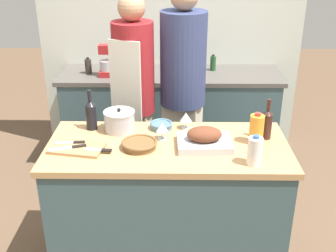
{
  "coord_description": "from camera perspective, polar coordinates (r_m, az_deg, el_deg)",
  "views": [
    {
      "loc": [
        0.03,
        -2.35,
        2.11
      ],
      "look_at": [
        0.0,
        0.1,
        0.99
      ],
      "focal_mm": 45.0,
      "sensor_mm": 36.0,
      "label": 1
    }
  ],
  "objects": [
    {
      "name": "person_cook_aproned",
      "position": [
        3.29,
        -4.59,
        4.26
      ],
      "size": [
        0.32,
        0.35,
        1.73
      ],
      "rotation": [
        0.0,
        0.0,
        -0.34
      ],
      "color": "beige",
      "rests_on": "ground_plane"
    },
    {
      "name": "stand_mixer",
      "position": [
        3.91,
        -7.97,
        8.43
      ],
      "size": [
        0.18,
        0.14,
        0.29
      ],
      "color": "#B22323",
      "rests_on": "back_counter"
    },
    {
      "name": "wine_glass_right",
      "position": [
        2.83,
        2.43,
        1.18
      ],
      "size": [
        0.08,
        0.08,
        0.11
      ],
      "color": "silver",
      "rests_on": "kitchen_island"
    },
    {
      "name": "roasting_pan",
      "position": [
        2.61,
        4.93,
        -1.78
      ],
      "size": [
        0.34,
        0.27,
        0.13
      ],
      "color": "#BCBCC1",
      "rests_on": "kitchen_island"
    },
    {
      "name": "back_wall",
      "position": [
        4.24,
        0.34,
        13.27
      ],
      "size": [
        2.57,
        0.1,
        2.55
      ],
      "color": "silver",
      "rests_on": "ground_plane"
    },
    {
      "name": "wine_bottle_dark",
      "position": [
        2.75,
        13.25,
        0.39
      ],
      "size": [
        0.07,
        0.07,
        0.27
      ],
      "color": "#381E19",
      "rests_on": "kitchen_island"
    },
    {
      "name": "stock_pot",
      "position": [
        2.82,
        -6.59,
        0.69
      ],
      "size": [
        0.21,
        0.21,
        0.16
      ],
      "color": "#B7B7BC",
      "rests_on": "kitchen_island"
    },
    {
      "name": "knife_bread",
      "position": [
        2.56,
        -9.28,
        -3.21
      ],
      "size": [
        0.16,
        0.04,
        0.01
      ],
      "color": "#B7B7BC",
      "rests_on": "cutting_board"
    },
    {
      "name": "knife_chef",
      "position": [
        2.63,
        -13.27,
        -2.87
      ],
      "size": [
        0.22,
        0.1,
        0.01
      ],
      "color": "#B7B7BC",
      "rests_on": "cutting_board"
    },
    {
      "name": "wine_glass_left",
      "position": [
        2.67,
        -0.79,
        -0.21
      ],
      "size": [
        0.08,
        0.08,
        0.12
      ],
      "color": "silver",
      "rests_on": "kitchen_island"
    },
    {
      "name": "kitchen_island",
      "position": [
        2.87,
        -0.03,
        -10.58
      ],
      "size": [
        1.52,
        0.7,
        0.91
      ],
      "color": "#3D565B",
      "rests_on": "ground_plane"
    },
    {
      "name": "cutting_board",
      "position": [
        2.64,
        -12.2,
        -2.94
      ],
      "size": [
        0.35,
        0.25,
        0.02
      ],
      "color": "#AD7F51",
      "rests_on": "kitchen_island"
    },
    {
      "name": "mixing_bowl",
      "position": [
        2.84,
        -0.9,
        0.11
      ],
      "size": [
        0.15,
        0.15,
        0.05
      ],
      "color": "slate",
      "rests_on": "kitchen_island"
    },
    {
      "name": "knife_paring",
      "position": [
        2.69,
        -13.0,
        -2.18
      ],
      "size": [
        0.19,
        0.04,
        0.01
      ],
      "color": "#B7B7BC",
      "rests_on": "cutting_board"
    },
    {
      "name": "wine_bottle_green",
      "position": [
        2.85,
        -10.39,
        1.62
      ],
      "size": [
        0.07,
        0.07,
        0.28
      ],
      "color": "black",
      "rests_on": "kitchen_island"
    },
    {
      "name": "wicker_basket",
      "position": [
        2.59,
        -3.9,
        -2.46
      ],
      "size": [
        0.22,
        0.22,
        0.05
      ],
      "color": "brown",
      "rests_on": "kitchen_island"
    },
    {
      "name": "condiment_bottle_short",
      "position": [
        4.03,
        -10.75,
        7.96
      ],
      "size": [
        0.06,
        0.06,
        0.15
      ],
      "color": "#332D28",
      "rests_on": "back_counter"
    },
    {
      "name": "juice_jug",
      "position": [
        2.68,
        11.9,
        -0.41
      ],
      "size": [
        0.09,
        0.09,
        0.2
      ],
      "color": "orange",
      "rests_on": "kitchen_island"
    },
    {
      "name": "milk_jug",
      "position": [
        2.43,
        11.68,
        -3.35
      ],
      "size": [
        0.08,
        0.08,
        0.18
      ],
      "color": "white",
      "rests_on": "kitchen_island"
    },
    {
      "name": "back_counter",
      "position": [
        4.15,
        0.27,
        1.17
      ],
      "size": [
        2.07,
        0.6,
        0.91
      ],
      "color": "#3D565B",
      "rests_on": "ground_plane"
    },
    {
      "name": "condiment_bottle_tall",
      "position": [
        4.08,
        6.11,
        8.46
      ],
      "size": [
        0.05,
        0.05,
        0.15
      ],
      "color": "#234C28",
      "rests_on": "back_counter"
    },
    {
      "name": "person_cook_guest",
      "position": [
        3.34,
        2.02,
        5.24
      ],
      "size": [
        0.36,
        0.36,
        1.81
      ],
      "rotation": [
        0.0,
        0.0,
        -0.36
      ],
      "color": "beige",
      "rests_on": "ground_plane"
    }
  ]
}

